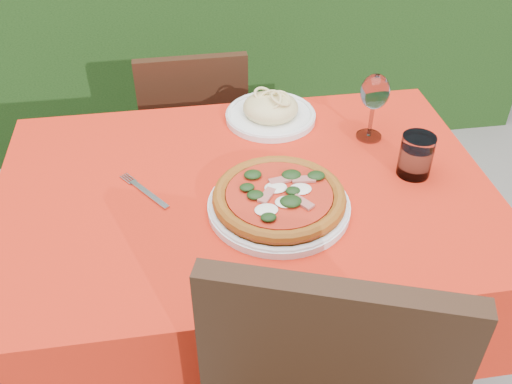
{
  "coord_description": "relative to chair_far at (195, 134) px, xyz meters",
  "views": [
    {
      "loc": [
        -0.15,
        -1.13,
        1.64
      ],
      "look_at": [
        0.02,
        -0.05,
        0.77
      ],
      "focal_mm": 40.0,
      "sensor_mm": 36.0,
      "label": 1
    }
  ],
  "objects": [
    {
      "name": "ground",
      "position": [
        0.1,
        -0.69,
        -0.48
      ],
      "size": [
        60.0,
        60.0,
        0.0
      ],
      "primitive_type": "plane",
      "color": "slate",
      "rests_on": "ground"
    },
    {
      "name": "dining_table",
      "position": [
        0.1,
        -0.69,
        0.12
      ],
      "size": [
        1.26,
        0.86,
        0.75
      ],
      "color": "#483017",
      "rests_on": "ground"
    },
    {
      "name": "chair_far",
      "position": [
        0.0,
        0.0,
        0.0
      ],
      "size": [
        0.38,
        0.38,
        0.83
      ],
      "rotation": [
        0.0,
        0.0,
        3.15
      ],
      "color": "black",
      "rests_on": "ground"
    },
    {
      "name": "pizza_plate",
      "position": [
        0.17,
        -0.79,
        0.3
      ],
      "size": [
        0.38,
        0.38,
        0.06
      ],
      "rotation": [
        0.0,
        0.0,
        -0.26
      ],
      "color": "white",
      "rests_on": "dining_table"
    },
    {
      "name": "pasta_plate",
      "position": [
        0.22,
        -0.37,
        0.3
      ],
      "size": [
        0.27,
        0.27,
        0.08
      ],
      "rotation": [
        0.0,
        0.0,
        -0.41
      ],
      "color": "white",
      "rests_on": "dining_table"
    },
    {
      "name": "water_glass",
      "position": [
        0.54,
        -0.7,
        0.32
      ],
      "size": [
        0.09,
        0.09,
        0.11
      ],
      "color": "white",
      "rests_on": "dining_table"
    },
    {
      "name": "wine_glass",
      "position": [
        0.48,
        -0.52,
        0.41
      ],
      "size": [
        0.08,
        0.08,
        0.2
      ],
      "color": "silver",
      "rests_on": "dining_table"
    },
    {
      "name": "fork",
      "position": [
        -0.14,
        -0.69,
        0.27
      ],
      "size": [
        0.14,
        0.18,
        0.01
      ],
      "primitive_type": "cube",
      "rotation": [
        0.0,
        0.0,
        0.62
      ],
      "color": "#ADACB3",
      "rests_on": "dining_table"
    }
  ]
}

